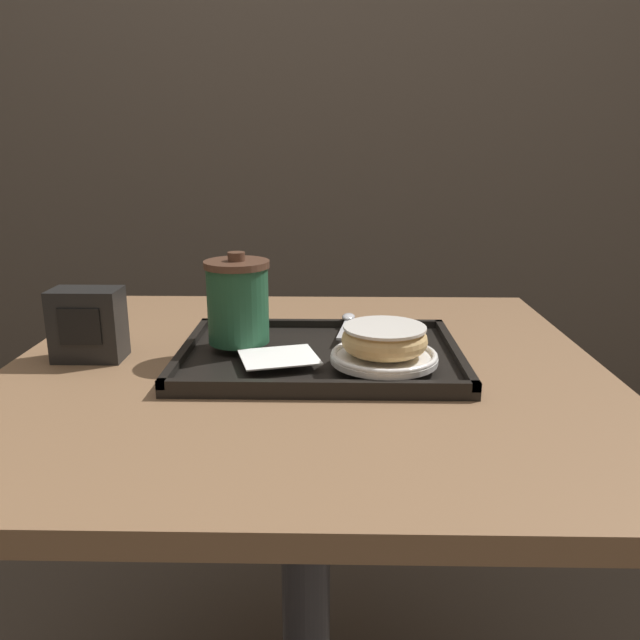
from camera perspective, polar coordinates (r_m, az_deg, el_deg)
wall_behind at (r=1.98m, az=-0.04°, el=19.63°), size 8.00×0.05×2.40m
cafe_table at (r=1.01m, az=-1.37°, el=-13.95°), size 0.88×0.85×0.75m
serving_tray at (r=0.94m, az=-0.00°, el=-3.34°), size 0.41×0.30×0.02m
napkin_paper at (r=0.88m, az=-3.78°, el=-3.38°), size 0.13×0.12×0.00m
coffee_cup_front at (r=0.94m, az=-7.51°, el=1.72°), size 0.10×0.10×0.14m
plate_with_chocolate_donut at (r=0.87m, az=5.87°, el=-3.34°), size 0.15×0.15×0.01m
donut_chocolate_glazed at (r=0.86m, az=5.92°, el=-1.72°), size 0.12×0.12×0.04m
spoon at (r=1.05m, az=2.49°, el=-0.03°), size 0.04×0.14×0.01m
napkin_dispenser at (r=0.99m, az=-20.45°, el=-0.39°), size 0.10×0.06×0.11m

